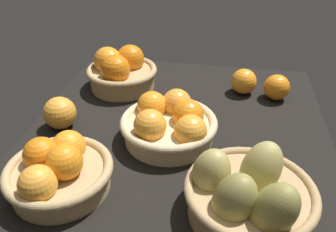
{
  "coord_description": "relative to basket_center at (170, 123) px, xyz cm",
  "views": [
    {
      "loc": [
        -65.29,
        -9.65,
        50.87
      ],
      "look_at": [
        2.16,
        2.3,
        7.0
      ],
      "focal_mm": 36.76,
      "sensor_mm": 36.0,
      "label": 1
    }
  ],
  "objects": [
    {
      "name": "market_tray",
      "position": [
        1.06,
        -1.32,
        -5.74
      ],
      "size": [
        84.0,
        72.0,
        3.0
      ],
      "primitive_type": "cube",
      "color": "black",
      "rests_on": "ground"
    },
    {
      "name": "basket_center",
      "position": [
        0.0,
        0.0,
        0.0
      ],
      "size": [
        22.25,
        22.25,
        10.01
      ],
      "color": "#D3BC8C",
      "rests_on": "market_tray"
    },
    {
      "name": "basket_far_left",
      "position": [
        -19.52,
        18.14,
        -0.07
      ],
      "size": [
        20.53,
        20.53,
        10.69
      ],
      "color": "tan",
      "rests_on": "market_tray"
    },
    {
      "name": "basket_near_left_pears",
      "position": [
        -20.36,
        -16.99,
        0.67
      ],
      "size": [
        22.93,
        22.93,
        14.22
      ],
      "color": "tan",
      "rests_on": "market_tray"
    },
    {
      "name": "basket_far_right",
      "position": [
        23.08,
        18.49,
        0.81
      ],
      "size": [
        20.39,
        20.39,
        11.66
      ],
      "color": "tan",
      "rests_on": "market_tray"
    },
    {
      "name": "loose_orange_front_gap",
      "position": [
        23.59,
        -25.82,
        -0.7
      ],
      "size": [
        7.08,
        7.08,
        7.08
      ],
      "primitive_type": "sphere",
      "color": "orange",
      "rests_on": "market_tray"
    },
    {
      "name": "loose_orange_back_gap",
      "position": [
        25.54,
        -16.9,
        -0.64
      ],
      "size": [
        7.2,
        7.2,
        7.2
      ],
      "primitive_type": "sphere",
      "color": "orange",
      "rests_on": "market_tray"
    },
    {
      "name": "loose_orange_side_gap",
      "position": [
        0.15,
        26.89,
        -0.31
      ],
      "size": [
        7.87,
        7.87,
        7.87
      ],
      "primitive_type": "sphere",
      "color": "#F49E33",
      "rests_on": "market_tray"
    }
  ]
}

